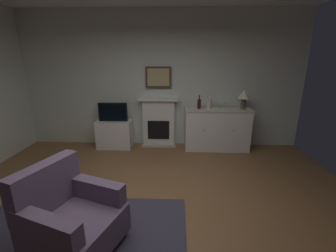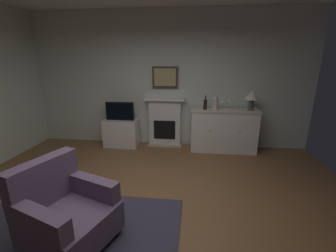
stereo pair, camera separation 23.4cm
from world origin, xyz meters
name	(u,v)px [view 1 (the left image)]	position (x,y,z in m)	size (l,w,h in m)	color
ground_plane	(148,220)	(0.00, 0.00, -0.05)	(6.15, 5.30, 0.10)	brown
wall_rear	(161,81)	(0.00, 2.62, 1.46)	(6.15, 0.06, 2.92)	silver
area_rug	(74,238)	(-0.77, -0.40, 0.01)	(2.48, 1.50, 0.02)	#383342
fireplace_unit	(159,122)	(-0.05, 2.49, 0.55)	(0.87, 0.30, 1.10)	white
framed_picture	(158,77)	(-0.05, 2.54, 1.54)	(0.55, 0.04, 0.45)	#473323
sideboard_cabinet	(217,129)	(1.23, 2.31, 0.45)	(1.39, 0.49, 0.91)	white
table_lamp	(244,96)	(1.74, 2.31, 1.19)	(0.26, 0.26, 0.40)	#4C4742
wine_bottle	(199,104)	(0.82, 2.28, 1.01)	(0.08, 0.08, 0.29)	#331419
wine_glass_left	(215,103)	(1.16, 2.30, 1.03)	(0.07, 0.07, 0.16)	silver
wine_glass_center	(220,103)	(1.27, 2.33, 1.03)	(0.07, 0.07, 0.16)	silver
wine_glass_right	(226,103)	(1.38, 2.28, 1.03)	(0.07, 0.07, 0.16)	silver
vase_decorative	(209,103)	(1.02, 2.26, 1.05)	(0.11, 0.11, 0.28)	beige
tv_cabinet	(115,134)	(-1.03, 2.33, 0.31)	(0.75, 0.42, 0.62)	white
tv_set	(113,112)	(-1.03, 2.30, 0.82)	(0.62, 0.07, 0.40)	black
armchair	(70,217)	(-0.71, -0.52, 0.38)	(1.02, 0.99, 0.92)	#604C66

